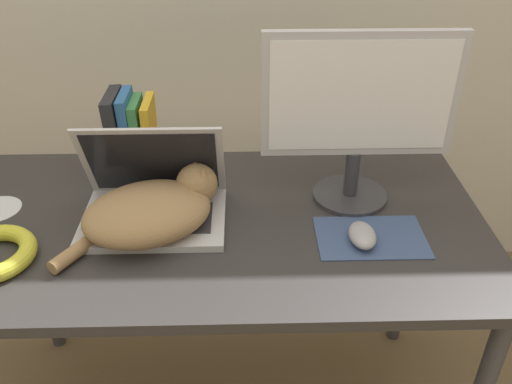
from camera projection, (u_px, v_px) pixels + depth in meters
desk at (218, 245)px, 1.37m from camera, size 1.32×0.70×0.75m
laptop at (154, 201)px, 1.31m from camera, size 0.34×0.25×0.24m
cat at (153, 210)px, 1.26m from camera, size 0.38×0.33×0.14m
external_monitor at (359, 111)px, 1.28m from camera, size 0.46×0.19×0.43m
mousepad at (371, 237)px, 1.26m from camera, size 0.25×0.17×0.00m
computer_mouse at (362, 235)px, 1.24m from camera, size 0.06×0.10×0.04m
book_row at (132, 135)px, 1.47m from camera, size 0.12×0.14×0.23m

